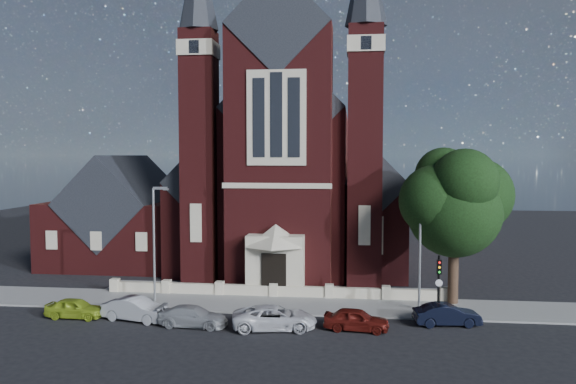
# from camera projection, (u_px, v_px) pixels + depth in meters

# --- Properties ---
(ground) EXTENTS (120.00, 120.00, 0.00)m
(ground) POSITION_uv_depth(u_px,v_px,m) (288.00, 273.00, 48.93)
(ground) COLOR black
(ground) RESTS_ON ground
(pavement_strip) EXTENTS (60.00, 5.00, 0.12)m
(pavement_strip) POSITION_uv_depth(u_px,v_px,m) (270.00, 305.00, 38.53)
(pavement_strip) COLOR gray
(pavement_strip) RESTS_ON ground
(forecourt_paving) EXTENTS (26.00, 3.00, 0.14)m
(forecourt_paving) POSITION_uv_depth(u_px,v_px,m) (278.00, 291.00, 42.49)
(forecourt_paving) COLOR gray
(forecourt_paving) RESTS_ON ground
(forecourt_wall) EXTENTS (24.00, 0.40, 0.90)m
(forecourt_wall) POSITION_uv_depth(u_px,v_px,m) (274.00, 297.00, 40.51)
(forecourt_wall) COLOR #B9AF93
(forecourt_wall) RESTS_ON ground
(church) EXTENTS (20.01, 34.90, 29.20)m
(church) POSITION_uv_depth(u_px,v_px,m) (297.00, 176.00, 56.27)
(church) COLOR #441212
(church) RESTS_ON ground
(parish_hall) EXTENTS (12.00, 12.20, 10.24)m
(parish_hall) POSITION_uv_depth(u_px,v_px,m) (125.00, 221.00, 53.50)
(parish_hall) COLOR #441212
(parish_hall) RESTS_ON ground
(street_tree) EXTENTS (6.40, 6.60, 10.70)m
(street_tree) POSITION_uv_depth(u_px,v_px,m) (457.00, 204.00, 37.81)
(street_tree) COLOR black
(street_tree) RESTS_ON ground
(street_lamp_left) EXTENTS (1.16, 0.22, 8.09)m
(street_lamp_left) POSITION_uv_depth(u_px,v_px,m) (155.00, 237.00, 38.65)
(street_lamp_left) COLOR gray
(street_lamp_left) RESTS_ON ground
(street_lamp_right) EXTENTS (1.16, 0.22, 8.09)m
(street_lamp_right) POSITION_uv_depth(u_px,v_px,m) (421.00, 242.00, 36.56)
(street_lamp_right) COLOR gray
(street_lamp_right) RESTS_ON ground
(traffic_signal) EXTENTS (0.28, 0.42, 4.00)m
(traffic_signal) POSITION_uv_depth(u_px,v_px,m) (439.00, 278.00, 35.03)
(traffic_signal) COLOR black
(traffic_signal) RESTS_ON ground
(car_lime_van) EXTENTS (3.72, 1.55, 1.26)m
(car_lime_van) POSITION_uv_depth(u_px,v_px,m) (75.00, 308.00, 35.32)
(car_lime_van) COLOR #8CA721
(car_lime_van) RESTS_ON ground
(car_silver_a) EXTENTS (4.54, 2.42, 1.42)m
(car_silver_a) POSITION_uv_depth(u_px,v_px,m) (136.00, 309.00, 34.78)
(car_silver_a) COLOR #9DA0A5
(car_silver_a) RESTS_ON ground
(car_silver_b) EXTENTS (4.31, 1.97, 1.22)m
(car_silver_b) POSITION_uv_depth(u_px,v_px,m) (193.00, 316.00, 33.58)
(car_silver_b) COLOR gray
(car_silver_b) RESTS_ON ground
(car_white_suv) EXTENTS (5.26, 3.01, 1.38)m
(car_white_suv) POSITION_uv_depth(u_px,v_px,m) (275.00, 318.00, 33.04)
(car_white_suv) COLOR silver
(car_white_suv) RESTS_ON ground
(car_dark_red) EXTENTS (3.97, 1.96, 1.30)m
(car_dark_red) POSITION_uv_depth(u_px,v_px,m) (356.00, 319.00, 32.81)
(car_dark_red) COLOR #58140F
(car_dark_red) RESTS_ON ground
(car_navy) EXTENTS (4.11, 1.89, 1.31)m
(car_navy) POSITION_uv_depth(u_px,v_px,m) (447.00, 315.00, 33.78)
(car_navy) COLOR black
(car_navy) RESTS_ON ground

